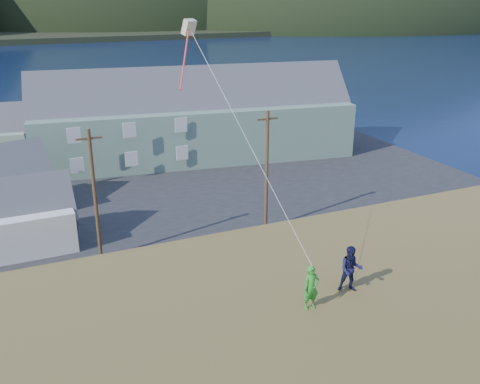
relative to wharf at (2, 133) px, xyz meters
name	(u,v)px	position (x,y,z in m)	size (l,w,h in m)	color
ground	(113,269)	(6.00, -40.00, -0.45)	(900.00, 900.00, 0.00)	#0A1638
grass_strip	(119,282)	(6.00, -42.00, -0.40)	(110.00, 8.00, 0.10)	#4C3D19
waterfront_lot	(77,187)	(6.00, -23.00, -0.39)	(72.00, 36.00, 0.12)	#28282B
wharf	(2,133)	(0.00, 0.00, 0.00)	(26.00, 14.00, 0.90)	gray
far_shore	(4,21)	(6.00, 290.00, 0.55)	(900.00, 320.00, 2.00)	black
far_hills	(77,22)	(41.59, 239.38, 1.55)	(760.00, 265.00, 143.00)	black
lodge	(194,117)	(19.23, -18.37, 4.06)	(34.31, 13.83, 11.73)	slate
shed_white	(17,217)	(0.69, -34.39, 1.91)	(7.78, 5.26, 6.13)	white
shed_palegreen_far	(24,134)	(2.40, -11.87, 2.39)	(11.88, 7.93, 7.43)	gray
utility_poles	(68,202)	(3.85, -38.50, 4.05)	(31.21, 0.24, 9.03)	#47331E
kite_flyer_green	(311,288)	(9.39, -58.69, 7.51)	(0.56, 0.36, 1.52)	green
kite_flyer_navy	(351,269)	(11.19, -58.29, 7.58)	(0.81, 0.63, 1.67)	#15163A
kite_rig	(190,35)	(7.61, -52.52, 15.00)	(1.49, 3.53, 9.68)	beige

